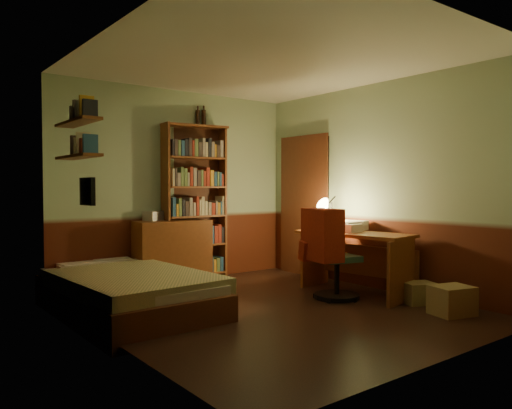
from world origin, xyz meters
TOP-DOWN VIEW (x-y plane):
  - floor at (0.00, 0.00)m, footprint 3.50×4.00m
  - ceiling at (0.00, 0.00)m, footprint 3.50×4.00m
  - wall_back at (0.00, 2.01)m, footprint 3.50×0.02m
  - wall_left at (-1.76, 0.00)m, footprint 0.02×4.00m
  - wall_right at (1.76, 0.00)m, footprint 0.02×4.00m
  - wall_front at (0.00, -2.01)m, footprint 3.50×0.02m
  - doorway at (1.72, 1.30)m, footprint 0.06×0.90m
  - door_trim at (1.69, 1.30)m, footprint 0.02×0.98m
  - bed at (-1.19, 0.97)m, footprint 1.23×2.30m
  - dresser at (-0.23, 1.76)m, footprint 1.00×0.56m
  - mini_stereo at (-0.42, 1.89)m, footprint 0.28×0.25m
  - bookshelf at (0.18, 1.85)m, footprint 0.94×0.39m
  - bottle_left at (0.29, 1.96)m, footprint 0.07×0.07m
  - bottle_right at (0.39, 1.96)m, footprint 0.08×0.08m
  - desk at (1.28, -0.03)m, footprint 0.76×1.45m
  - paper_stack at (1.54, 0.20)m, footprint 0.31×0.36m
  - desk_lamp at (1.49, 0.54)m, footprint 0.25×0.25m
  - office_chair at (0.92, -0.09)m, footprint 0.51×0.47m
  - red_jacket at (0.78, -0.26)m, footprint 0.36×0.54m
  - wall_shelf_lower at (-1.64, 1.10)m, footprint 0.20×0.90m
  - wall_shelf_upper at (-1.64, 1.10)m, footprint 0.20×0.90m
  - framed_picture at (-1.72, 0.60)m, footprint 0.04×0.32m
  - cardboard_box_a at (1.30, -1.30)m, footprint 0.46×0.40m
  - cardboard_box_b at (1.47, -0.81)m, footprint 0.41×0.38m

SIDE VIEW (x-z plane):
  - floor at x=0.00m, z-range -0.02..0.00m
  - cardboard_box_b at x=1.47m, z-range 0.00..0.23m
  - cardboard_box_a at x=1.30m, z-range 0.00..0.29m
  - bed at x=-1.19m, z-range 0.00..0.68m
  - desk at x=1.28m, z-range 0.00..0.74m
  - dresser at x=-0.23m, z-range 0.00..0.85m
  - office_chair at x=0.92m, z-range 0.00..0.87m
  - paper_stack at x=1.54m, z-range 0.74..0.86m
  - mini_stereo at x=-0.42m, z-range 0.85..0.97m
  - doorway at x=1.72m, z-range 0.00..2.00m
  - door_trim at x=1.69m, z-range -0.04..2.04m
  - desk_lamp at x=1.49m, z-range 0.74..1.38m
  - bookshelf at x=0.18m, z-range 0.00..2.13m
  - red_jacket at x=0.78m, z-range 0.87..1.46m
  - framed_picture at x=-1.72m, z-range 1.12..1.38m
  - wall_back at x=0.00m, z-range 0.00..2.60m
  - wall_left at x=-1.76m, z-range 0.00..2.60m
  - wall_right at x=1.76m, z-range 0.00..2.60m
  - wall_front at x=0.00m, z-range 0.00..2.60m
  - wall_shelf_lower at x=-1.64m, z-range 1.59..1.61m
  - wall_shelf_upper at x=-1.64m, z-range 1.94..1.96m
  - bottle_left at x=0.29m, z-range 2.13..2.35m
  - bottle_right at x=0.39m, z-range 2.13..2.37m
  - ceiling at x=0.00m, z-range 2.60..2.62m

